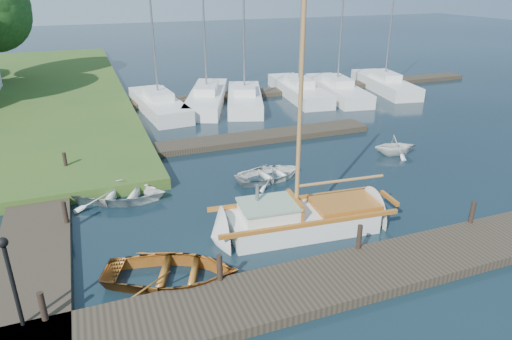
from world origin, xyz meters
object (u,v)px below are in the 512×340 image
object	(u,v)px
tender_c	(270,172)
marina_boat_2	(245,97)
tender_d	(396,144)
marina_boat_0	(159,103)
mooring_post_2	(359,237)
tender_a	(118,191)
mooring_post_0	(43,306)
marina_boat_5	(384,83)
marina_boat_4	(337,88)
marina_boat_1	(207,97)
sailboat	(306,220)
dinghy	(171,269)
mooring_post_5	(65,161)
mooring_post_4	(65,212)
mooring_post_1	(220,267)
marina_boat_3	(299,88)
mooring_post_3	(472,212)

from	to	relation	value
tender_c	marina_boat_2	size ratio (longest dim) A/B	0.26
tender_c	tender_d	distance (m)	6.92
tender_d	marina_boat_0	distance (m)	15.39
mooring_post_2	tender_a	size ratio (longest dim) A/B	0.21
mooring_post_0	marina_boat_5	bearing A→B (deg)	38.95
tender_a	marina_boat_4	distance (m)	20.61
mooring_post_2	tender_c	xyz separation A→B (m)	(-0.25, 6.52, -0.38)
mooring_post_0	marina_boat_1	bearing A→B (deg)	64.17
sailboat	dinghy	xyz separation A→B (m)	(-4.94, -1.28, 0.06)
mooring_post_2	marina_boat_2	size ratio (longest dim) A/B	0.07
mooring_post_2	dinghy	bearing A→B (deg)	171.74
dinghy	marina_boat_5	distance (m)	27.33
marina_boat_4	mooring_post_2	bearing A→B (deg)	160.40
marina_boat_1	tender_d	bearing A→B (deg)	-133.06
mooring_post_5	marina_boat_4	bearing A→B (deg)	25.04
marina_boat_1	marina_boat_5	xyz separation A→B (m)	(14.06, -0.66, 0.02)
mooring_post_4	tender_a	xyz separation A→B (m)	(1.90, 1.80, -0.31)
dinghy	marina_boat_5	xyz separation A→B (m)	(20.33, 18.27, 0.18)
mooring_post_1	tender_d	xyz separation A→B (m)	(11.15, 7.04, -0.15)
mooring_post_1	dinghy	xyz separation A→B (m)	(-1.21, 0.83, -0.30)
mooring_post_5	tender_d	distance (m)	15.43
marina_boat_2	marina_boat_0	bearing A→B (deg)	102.32
mooring_post_5	marina_boat_0	bearing A→B (deg)	58.30
tender_d	marina_boat_2	size ratio (longest dim) A/B	0.18
marina_boat_1	marina_boat_4	bearing A→B (deg)	-74.67
mooring_post_2	sailboat	xyz separation A→B (m)	(-0.76, 2.11, -0.36)
mooring_post_5	tender_c	distance (m)	8.96
mooring_post_0	dinghy	distance (m)	3.41
tender_c	marina_boat_3	xyz separation A→B (m)	(7.74, 13.11, 0.27)
sailboat	mooring_post_0	bearing A→B (deg)	-160.76
mooring_post_3	marina_boat_3	xyz separation A→B (m)	(2.98, 19.63, -0.12)
mooring_post_0	mooring_post_2	bearing A→B (deg)	0.00
mooring_post_1	mooring_post_5	distance (m)	10.77
tender_c	marina_boat_3	distance (m)	15.22
mooring_post_0	marina_boat_1	size ratio (longest dim) A/B	0.08
mooring_post_3	tender_d	world-z (taller)	tender_d
dinghy	marina_boat_0	xyz separation A→B (m)	(2.86, 18.33, 0.18)
mooring_post_5	marina_boat_3	world-z (taller)	marina_boat_3
marina_boat_0	mooring_post_3	bearing A→B (deg)	-164.14
mooring_post_5	marina_boat_3	size ratio (longest dim) A/B	0.06
marina_boat_1	marina_boat_2	world-z (taller)	marina_boat_2
dinghy	marina_boat_4	world-z (taller)	marina_boat_4
mooring_post_4	tender_c	size ratio (longest dim) A/B	0.26
marina_boat_4	dinghy	bearing A→B (deg)	147.36
mooring_post_5	tender_c	world-z (taller)	mooring_post_5
mooring_post_1	tender_c	world-z (taller)	mooring_post_1
mooring_post_3	marina_boat_1	bearing A→B (deg)	101.26
mooring_post_1	marina_boat_0	xyz separation A→B (m)	(1.65, 19.15, -0.12)
mooring_post_4	marina_boat_0	bearing A→B (deg)	68.22
mooring_post_1	mooring_post_2	size ratio (longest dim) A/B	1.00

